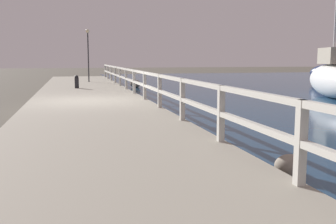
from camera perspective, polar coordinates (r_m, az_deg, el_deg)
The scene contains 9 objects.
ground_plane at distance 13.01m, azimuth -11.30°, elevation 0.23°, with size 120.00×120.00×0.00m, color #4C473D.
dock_walkway at distance 12.99m, azimuth -11.32°, elevation 0.93°, with size 3.85×36.00×0.32m.
railing at distance 13.12m, azimuth -3.41°, elevation 4.58°, with size 0.10×32.50×0.92m.
boulder_downstream at distance 22.91m, azimuth -4.78°, elevation 4.13°, with size 0.61×0.55×0.46m.
boulder_mid_strip at distance 5.86m, azimuth 17.27°, elevation -7.49°, with size 0.44×0.40×0.33m.
boulder_water_edge at distance 24.16m, azimuth -4.67°, elevation 4.12°, with size 0.39×0.35×0.29m.
mooring_bollard at distance 18.57m, azimuth -13.11°, elevation 4.31°, with size 0.19×0.19×0.59m.
dock_lamp at distance 23.47m, azimuth -11.53°, elevation 9.23°, with size 0.21×0.21×3.02m.
sailboat_white at distance 18.24m, azimuth 22.75°, elevation 4.57°, with size 2.66×5.22×6.62m.
Camera 1 is at (-0.51, -12.89, 1.67)m, focal length 42.00 mm.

